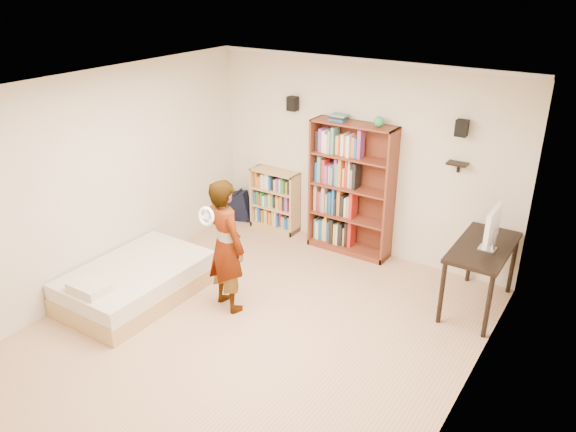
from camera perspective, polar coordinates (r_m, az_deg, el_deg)
name	(u,v)px	position (r m, az deg, el deg)	size (l,w,h in m)	color
ground	(256,330)	(6.48, -3.29, -11.52)	(4.50, 5.00, 0.01)	tan
room_shell	(252,185)	(5.64, -3.70, 3.20)	(4.52, 5.02, 2.71)	beige
crown_molding	(249,94)	(5.39, -3.96, 12.27)	(4.50, 5.00, 0.06)	silver
speaker_left	(293,104)	(8.05, 0.47, 11.35)	(0.14, 0.12, 0.20)	black
speaker_right	(462,128)	(7.09, 17.24, 8.53)	(0.14, 0.12, 0.20)	black
wall_shelf	(457,164)	(7.22, 16.83, 5.11)	(0.25, 0.16, 0.03)	black
tall_bookshelf	(351,190)	(7.82, 6.44, 2.68)	(1.19, 0.35, 1.88)	brown
low_bookshelf	(275,200)	(8.62, -1.32, 1.60)	(0.76, 0.29, 0.96)	tan
computer_desk	(479,277)	(7.04, 18.83, -5.85)	(0.60, 1.21, 0.82)	black
imac	(490,229)	(6.67, 19.85, -1.25)	(0.10, 0.51, 0.51)	white
daybed	(136,278)	(7.18, -15.21, -6.12)	(1.15, 1.77, 0.52)	silver
person	(226,246)	(6.53, -6.33, -3.01)	(0.59, 0.39, 1.62)	black
wii_wheel	(206,216)	(6.12, -8.31, -0.03)	(0.21, 0.21, 0.04)	white
navy_bag	(239,205)	(9.07, -4.96, 1.08)	(0.36, 0.23, 0.49)	black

